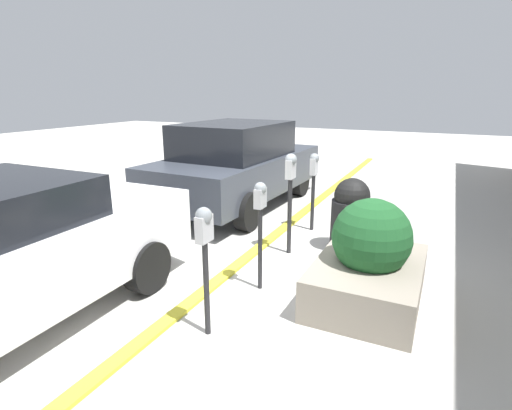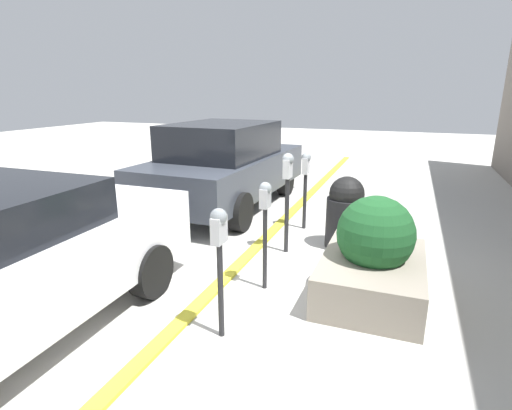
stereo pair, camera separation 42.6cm
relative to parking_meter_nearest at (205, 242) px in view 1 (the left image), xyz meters
The scene contains 9 objects.
ground_plane 1.95m from the parking_meter_nearest, 13.47° to the left, with size 40.00×40.00×0.00m, color beige.
curb_strip 1.96m from the parking_meter_nearest, 16.07° to the left, with size 19.00×0.16×0.04m.
parking_meter_nearest is the anchor object (origin of this frame).
parking_meter_second 1.06m from the parking_meter_nearest, ahead, with size 0.17×0.14×1.31m.
parking_meter_middle 2.24m from the parking_meter_nearest, ahead, with size 0.20×0.17×1.46m.
parking_meter_fourth 3.35m from the parking_meter_nearest, ahead, with size 0.19×0.16×1.31m.
planter_box 1.92m from the parking_meter_nearest, 43.33° to the right, with size 1.64×1.12×1.18m.
parked_car_middle 4.51m from the parking_meter_nearest, 24.60° to the left, with size 4.30×2.05×1.69m.
trash_bin 2.87m from the parking_meter_nearest, 15.12° to the right, with size 0.57×0.57×1.09m.
Camera 1 is at (-4.52, -2.30, 2.29)m, focal length 28.00 mm.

